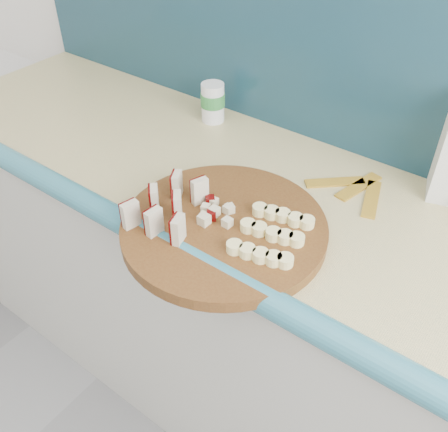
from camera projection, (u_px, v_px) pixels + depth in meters
kitchen_counter at (260, 311)px, 1.50m from camera, size 2.20×0.63×0.91m
backsplash at (338, 53)px, 1.23m from camera, size 2.20×0.02×0.50m
cutting_board at (224, 228)px, 1.08m from camera, size 0.53×0.53×0.03m
apple_wedges at (167, 206)px, 1.07m from camera, size 0.14×0.19×0.06m
apple_chunks at (212, 216)px, 1.08m from camera, size 0.07×0.08×0.02m
banana_slices at (272, 234)px, 1.03m from camera, size 0.17×0.19×0.02m
canister at (213, 102)px, 1.44m from camera, size 0.07×0.07×0.11m
banana_peel at (355, 189)px, 1.21m from camera, size 0.20×0.18×0.01m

